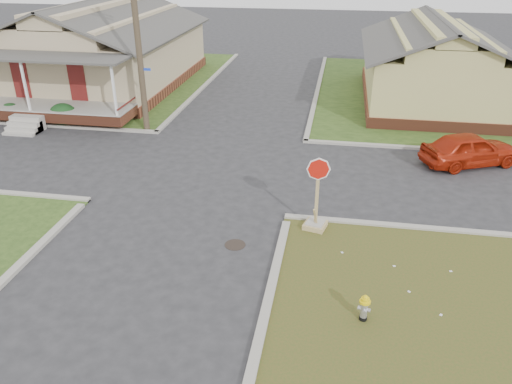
% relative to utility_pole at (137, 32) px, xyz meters
% --- Properties ---
extents(ground, '(120.00, 120.00, 0.00)m').
position_rel_utility_pole_xyz_m(ground, '(4.20, -8.90, -4.66)').
color(ground, '#28282B').
rests_on(ground, ground).
extents(verge_far_left, '(19.00, 19.00, 0.05)m').
position_rel_utility_pole_xyz_m(verge_far_left, '(-8.80, 9.10, -4.64)').
color(verge_far_left, '#2A4518').
rests_on(verge_far_left, ground).
extents(curbs, '(80.00, 40.00, 0.12)m').
position_rel_utility_pole_xyz_m(curbs, '(4.20, -3.90, -4.66)').
color(curbs, '#9F9B8F').
rests_on(curbs, ground).
extents(manhole, '(0.64, 0.64, 0.01)m').
position_rel_utility_pole_xyz_m(manhole, '(6.40, -9.40, -4.66)').
color(manhole, black).
rests_on(manhole, ground).
extents(corner_house, '(10.10, 15.50, 5.30)m').
position_rel_utility_pole_xyz_m(corner_house, '(-5.80, 7.78, -2.38)').
color(corner_house, brown).
rests_on(corner_house, ground).
extents(side_house_yellow, '(7.60, 11.60, 4.70)m').
position_rel_utility_pole_xyz_m(side_house_yellow, '(14.20, 7.60, -2.47)').
color(side_house_yellow, brown).
rests_on(side_house_yellow, ground).
extents(utility_pole, '(1.80, 0.28, 9.00)m').
position_rel_utility_pole_xyz_m(utility_pole, '(0.00, 0.00, 0.00)').
color(utility_pole, '#3C2F23').
rests_on(utility_pole, ground).
extents(fire_hydrant, '(0.27, 0.27, 0.73)m').
position_rel_utility_pole_xyz_m(fire_hydrant, '(10.18, -12.21, -4.21)').
color(fire_hydrant, black).
rests_on(fire_hydrant, ground).
extents(stop_sign, '(0.69, 0.67, 2.43)m').
position_rel_utility_pole_xyz_m(stop_sign, '(8.74, -8.02, -4.09)').
color(stop_sign, tan).
rests_on(stop_sign, ground).
extents(red_sedan, '(4.34, 3.10, 1.37)m').
position_rel_utility_pole_xyz_m(red_sedan, '(14.63, -1.73, -3.98)').
color(red_sedan, '#AA220C').
rests_on(red_sedan, ground).
extents(hedge_left, '(1.23, 1.01, 0.94)m').
position_rel_utility_pole_xyz_m(hedge_left, '(-7.41, 0.26, -4.14)').
color(hedge_left, '#143717').
rests_on(hedge_left, verge_far_left).
extents(hedge_right, '(1.41, 1.16, 1.08)m').
position_rel_utility_pole_xyz_m(hedge_right, '(-4.38, 0.05, -4.07)').
color(hedge_right, '#143717').
rests_on(hedge_right, verge_far_left).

